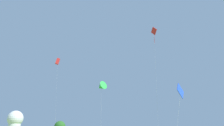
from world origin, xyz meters
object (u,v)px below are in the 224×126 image
at_px(kite_red_diamond, 154,33).
at_px(kite_blue_diamond, 180,91).
at_px(kite_red_box, 58,61).
at_px(observatory_dome, 15,122).
at_px(kite_green_delta, 101,87).

height_order(kite_red_diamond, kite_blue_diamond, kite_red_diamond).
height_order(kite_red_box, observatory_dome, kite_red_box).
xyz_separation_m(kite_red_diamond, observatory_dome, (-57.72, 36.93, -18.06)).
distance_m(kite_green_delta, observatory_dome, 62.54).
xyz_separation_m(kite_red_diamond, kite_blue_diamond, (2.58, -18.79, -17.08)).
xyz_separation_m(kite_blue_diamond, kite_red_box, (-32.41, 32.02, 16.18)).
distance_m(kite_red_diamond, kite_green_delta, 18.04).
bearing_deg(kite_blue_diamond, observatory_dome, 137.26).
bearing_deg(kite_green_delta, kite_red_box, 135.70).
height_order(kite_red_diamond, kite_green_delta, kite_red_diamond).
distance_m(kite_blue_diamond, observatory_dome, 82.11).
relative_size(kite_red_diamond, kite_red_box, 1.06).
height_order(kite_red_box, kite_green_delta, kite_red_box).
xyz_separation_m(kite_blue_diamond, kite_green_delta, (-13.96, 14.02, 3.91)).
relative_size(kite_blue_diamond, kite_green_delta, 0.68).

